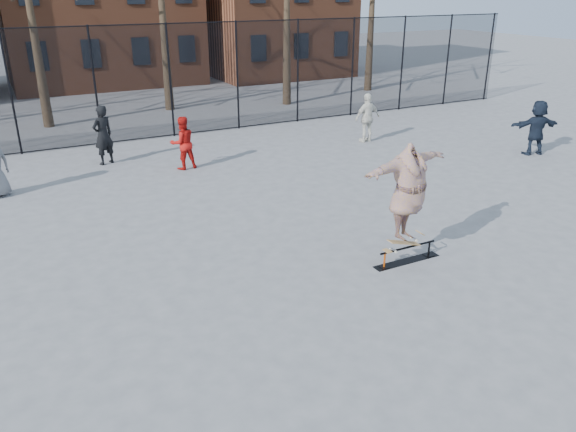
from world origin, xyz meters
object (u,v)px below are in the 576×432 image
bystander_red (183,143)px  skate_rail (407,256)px  bystander_white (367,118)px  skateboard (404,245)px  bystander_navy (537,128)px  skater (408,198)px  bystander_black (103,135)px

bystander_red → skate_rail: bearing=100.4°
bystander_white → skateboard: bearing=57.6°
skate_rail → bystander_red: bearing=104.1°
skate_rail → bystander_navy: bystander_navy is taller
skate_rail → skater: size_ratio=0.64×
bystander_black → bystander_white: (8.77, -1.55, -0.06)m
bystander_black → bystander_red: 2.58m
bystander_red → bystander_white: bearing=176.8°
skateboard → bystander_red: bystander_red is taller
skate_rail → bystander_black: 10.55m
bystander_red → bystander_navy: bearing=156.7°
skateboard → bystander_black: 10.50m
bystander_black → skater: bearing=87.3°
bystander_white → bystander_navy: 5.54m
skate_rail → skater: skater is taller
skater → skateboard: bearing=0.0°
bystander_black → skate_rail: bearing=87.9°
skate_rail → bystander_white: (4.72, 8.17, 0.73)m
bystander_red → bystander_navy: size_ratio=0.90×
skateboard → bystander_red: (-1.93, 8.10, 0.42)m
skateboard → skater: bearing=0.0°
skateboard → bystander_black: bystander_black is taller
skate_rail → skateboard: skateboard is taller
bystander_white → skate_rail: bearing=58.2°
skater → bystander_navy: skater is taller
skate_rail → skateboard: (-0.11, 0.00, 0.25)m
bystander_navy → bystander_black: bearing=-6.8°
skate_rail → bystander_white: size_ratio=0.89×
skate_rail → skateboard: size_ratio=1.89×
skater → bystander_navy: (8.79, 4.28, -0.50)m
bystander_navy → skateboard: bearing=42.3°
skateboard → skater: skater is taller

